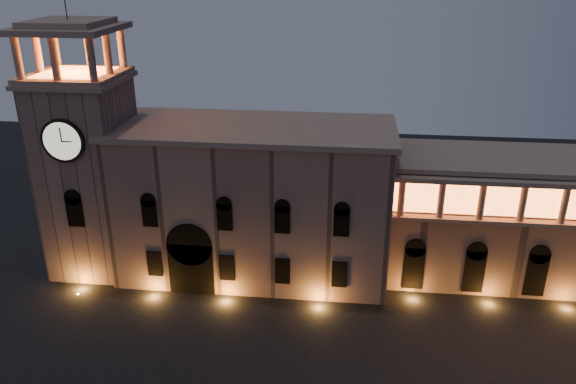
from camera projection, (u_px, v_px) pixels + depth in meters
The scene contains 3 objects.
government_building at pixel (253, 201), 63.30m from camera, with size 30.80×12.80×17.60m.
clock_tower at pixel (89, 167), 62.89m from camera, with size 9.80×9.80×32.40m.
colonnade_wing at pixel (559, 220), 62.16m from camera, with size 40.60×11.50×14.50m.
Camera 1 is at (8.35, -35.25, 34.16)m, focal length 35.00 mm.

